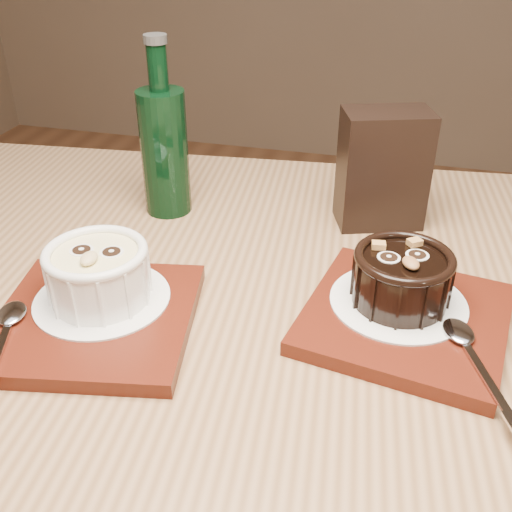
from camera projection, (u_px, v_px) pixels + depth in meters
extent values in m
cube|color=brown|center=(237.00, 335.00, 0.59)|extent=(1.27, 0.92, 0.04)
cube|color=#541A0E|center=(96.00, 319.00, 0.56)|extent=(0.21, 0.21, 0.01)
cylinder|color=white|center=(102.00, 298.00, 0.58)|extent=(0.13, 0.13, 0.00)
cylinder|color=white|center=(99.00, 277.00, 0.56)|extent=(0.09, 0.09, 0.05)
cylinder|color=#E5D78C|center=(95.00, 256.00, 0.55)|extent=(0.08, 0.08, 0.00)
torus|color=white|center=(95.00, 252.00, 0.55)|extent=(0.10, 0.10, 0.01)
cylinder|color=black|center=(81.00, 250.00, 0.55)|extent=(0.02, 0.02, 0.00)
cylinder|color=black|center=(111.00, 251.00, 0.55)|extent=(0.02, 0.02, 0.00)
ellipsoid|color=tan|center=(89.00, 258.00, 0.54)|extent=(0.02, 0.02, 0.01)
cube|color=#541A0E|center=(405.00, 318.00, 0.56)|extent=(0.21, 0.21, 0.01)
cylinder|color=white|center=(398.00, 302.00, 0.57)|extent=(0.13, 0.13, 0.00)
cylinder|color=black|center=(401.00, 281.00, 0.56)|extent=(0.09, 0.09, 0.05)
cylinder|color=black|center=(404.00, 261.00, 0.55)|extent=(0.08, 0.08, 0.00)
torus|color=black|center=(405.00, 257.00, 0.55)|extent=(0.09, 0.09, 0.01)
cylinder|color=black|center=(389.00, 257.00, 0.55)|extent=(0.02, 0.02, 0.00)
cylinder|color=black|center=(417.00, 254.00, 0.55)|extent=(0.02, 0.02, 0.00)
ellipsoid|color=brown|center=(411.00, 263.00, 0.53)|extent=(0.02, 0.03, 0.01)
cube|color=#9D6633|center=(379.00, 245.00, 0.56)|extent=(0.01, 0.01, 0.01)
cube|color=#9D6633|center=(415.00, 242.00, 0.57)|extent=(0.02, 0.02, 0.01)
cube|color=black|center=(383.00, 169.00, 0.71)|extent=(0.11, 0.09, 0.14)
cylinder|color=black|center=(165.00, 153.00, 0.73)|extent=(0.06, 0.06, 0.15)
cylinder|color=black|center=(158.00, 67.00, 0.68)|extent=(0.02, 0.02, 0.05)
cylinder|color=#333333|center=(155.00, 39.00, 0.66)|extent=(0.03, 0.03, 0.01)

